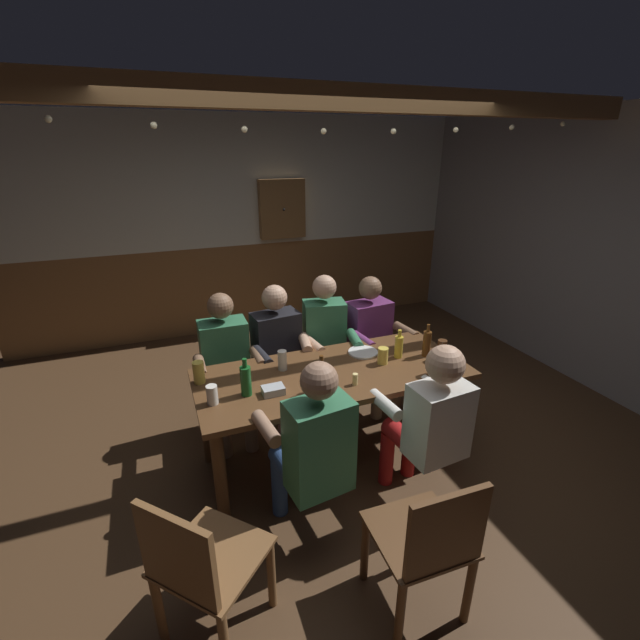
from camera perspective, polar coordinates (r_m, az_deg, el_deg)
The scene contains 29 objects.
ground_plane at distance 3.46m, azimuth 1.90°, elevation -18.09°, with size 6.81×6.81×0.00m, color #4C331E.
back_wall_upper at distance 5.44m, azimuth -10.52°, elevation 17.47°, with size 5.55×0.12×1.49m, color beige.
back_wall_wainscot at distance 5.68m, azimuth -9.63°, elevation 4.43°, with size 5.55×0.12×1.09m, color brown.
side_wall_concrete at distance 4.69m, azimuth 36.14°, elevation 6.21°, with size 0.12×5.68×2.58m, color gray.
ceiling_beam at distance 2.93m, azimuth 0.08°, elevation 27.29°, with size 4.99×0.14×0.16m, color brown.
dining_table at distance 3.12m, azimuth 1.74°, elevation -8.48°, with size 1.91×0.81×0.75m.
person_0 at distance 3.49m, azimuth -12.18°, elevation -5.32°, with size 0.51×0.54×1.19m.
person_1 at distance 3.57m, azimuth -5.25°, elevation -4.12°, with size 0.54×0.56×1.20m.
person_2 at distance 3.69m, azimuth 0.77°, elevation -2.89°, with size 0.53×0.58×1.24m.
person_3 at distance 3.88m, azimuth 6.95°, elevation -2.15°, with size 0.54×0.55×1.18m.
person_4 at distance 2.50m, azimuth -1.02°, elevation -16.46°, with size 0.51×0.55×1.24m.
person_5 at distance 2.81m, azimuth 14.19°, elevation -12.59°, with size 0.51×0.55×1.19m.
chair_empty_near_right at distance 2.29m, azimuth -15.42°, elevation -28.77°, with size 0.62×0.62×0.88m.
chair_empty_near_left at distance 2.36m, azimuth 14.00°, elevation -26.64°, with size 0.45×0.45×0.88m.
table_candle at distance 2.90m, azimuth 4.64°, elevation -7.77°, with size 0.04×0.04×0.08m, color #F9E08C.
condiment_caddy at distance 2.81m, azimuth -6.18°, elevation -9.16°, with size 0.14×0.10×0.05m, color #B2B7BC.
plate_0 at distance 3.33m, azimuth 5.68°, elevation -4.24°, with size 0.23×0.23×0.01m, color white.
bottle_0 at distance 2.78m, azimuth -9.73°, elevation -7.81°, with size 0.07×0.07×0.26m.
bottle_1 at distance 3.34m, azimuth 13.86°, elevation -2.96°, with size 0.06×0.06×0.25m.
bottle_2 at distance 3.27m, azimuth 10.32°, elevation -3.41°, with size 0.06×0.06×0.22m.
bottle_3 at distance 2.79m, azimuth 0.17°, elevation -7.61°, with size 0.07×0.07×0.25m.
pint_glass_0 at distance 3.07m, azimuth -4.98°, elevation -5.30°, with size 0.06×0.06×0.14m, color white.
pint_glass_1 at distance 3.00m, azimuth -15.66°, elevation -6.65°, with size 0.08×0.08×0.15m, color #E5C64C.
pint_glass_2 at distance 3.31m, azimuth 15.71°, elevation -3.81°, with size 0.07×0.07×0.16m, color #4C2D19.
pint_glass_3 at distance 3.10m, azimuth 14.68°, elevation -5.83°, with size 0.06×0.06×0.13m, color #4C2D19.
pint_glass_4 at distance 2.76m, azimuth -14.00°, elevation -9.53°, with size 0.07×0.07×0.12m, color white.
pint_glass_5 at distance 3.18m, azimuth 8.27°, elevation -4.67°, with size 0.08×0.08×0.12m, color #E5C64C.
wall_dart_cabinet at distance 5.46m, azimuth -5.01°, elevation 14.35°, with size 0.56×0.15×0.70m.
string_lights at distance 2.87m, azimuth 0.48°, elevation 24.17°, with size 3.92×0.04×0.11m.
Camera 1 is at (-1.07, -2.43, 2.22)m, focal length 24.33 mm.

